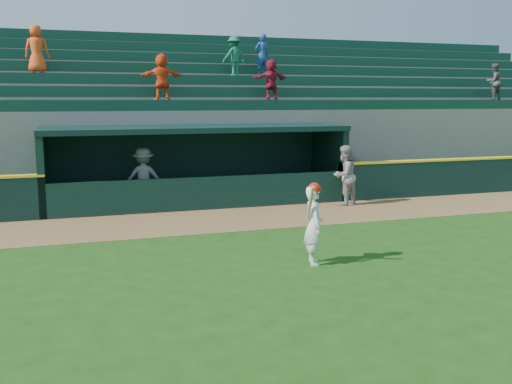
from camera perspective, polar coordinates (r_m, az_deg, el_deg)
ground at (r=11.21m, az=2.56°, el=-7.83°), size 120.00×120.00×0.00m
warning_track at (r=15.74m, az=-3.73°, el=-2.81°), size 40.00×3.00×0.01m
dugout_player_front at (r=18.03m, az=8.81°, el=1.66°), size 1.14×1.05×1.88m
dugout_player_inside at (r=17.90m, az=-11.16°, el=1.45°), size 1.25×0.81×1.83m
dugout at (r=18.52m, az=-6.16°, el=3.21°), size 9.40×2.80×2.46m
stands at (r=22.92m, az=-8.62°, el=6.91°), size 34.50×6.25×7.57m
batter_at_plate at (r=11.48m, az=5.81°, el=-3.12°), size 0.52×0.81×1.68m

